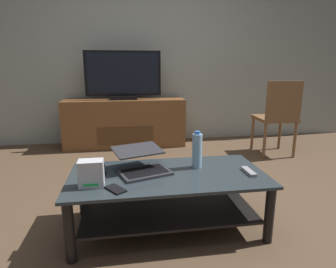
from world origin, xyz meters
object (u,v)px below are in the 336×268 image
Objects in this scene: television at (123,76)px; dining_chair at (278,114)px; laptop at (142,163)px; router_box at (91,173)px; media_cabinet at (125,123)px; water_bottle_near at (197,151)px; coffee_table at (168,190)px; soundbar_remote at (102,169)px; tv_remote at (249,172)px; cell_phone at (115,189)px.

television is 1.07× the size of dining_chair.
router_box is (-0.31, -0.20, 0.02)m from laptop.
media_cabinet is 3.73× the size of laptop.
water_bottle_near reaches higher than media_cabinet.
media_cabinet is (-0.27, 2.13, 0.05)m from coffee_table.
soundbar_remote is (-2.01, -1.27, -0.12)m from dining_chair.
water_bottle_near is at bearing 153.23° from tv_remote.
water_bottle_near is at bearing -7.02° from cell_phone.
media_cabinet is 2.27m from router_box.
media_cabinet reaches higher than tv_remote.
tv_remote is (0.54, -0.07, 0.13)m from coffee_table.
router_box is 0.73m from water_bottle_near.
television is at bearing 77.40° from soundbar_remote.
laptop is at bearing -142.96° from dining_chair.
media_cabinet is at bearing 92.83° from laptop.
media_cabinet is at bearing 109.73° from tv_remote.
television is at bearing 109.91° from tv_remote.
cell_phone is (-0.17, -0.27, -0.05)m from laptop.
laptop is 1.66× the size of water_bottle_near.
television reaches higher than router_box.
dining_chair is (1.85, -0.74, 0.20)m from media_cabinet.
media_cabinet is at bearing 103.50° from water_bottle_near.
water_bottle_near reaches higher than router_box.
laptop is at bearing -87.17° from media_cabinet.
dining_chair is at bearing 54.14° from tv_remote.
media_cabinet is 2.00m from dining_chair.
cell_phone is at bearing -149.25° from coffee_table.
media_cabinet is 1.63× the size of television.
coffee_table is at bearing 172.03° from tv_remote.
coffee_table is at bearing -158.56° from water_bottle_near.
laptop is 2.74× the size of soundbar_remote.
router_box is at bearing -165.26° from coffee_table.
coffee_table is at bearing -138.62° from dining_chair.
television is 3.79× the size of water_bottle_near.
media_cabinet is 10.19× the size of soundbar_remote.
television is 6.24× the size of soundbar_remote.
coffee_table is 4.93× the size of water_bottle_near.
media_cabinet is at bearing 77.45° from soundbar_remote.
router_box is at bearing 117.38° from cell_phone.
router_box is (-0.48, -0.13, 0.20)m from coffee_table.
television reaches higher than water_bottle_near.
router_box is (-2.06, -1.51, -0.05)m from dining_chair.
cell_phone is (-0.07, -2.31, -0.56)m from television.
cell_phone reaches higher than coffee_table.
dining_chair is 2.19m from laptop.
dining_chair is at bearing 36.39° from router_box.
water_bottle_near is 1.88× the size of cell_phone.
dining_chair is at bearing 37.04° from laptop.
soundbar_remote is at bearing 176.89° from water_bottle_near.
water_bottle_near is 0.64m from cell_phone.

